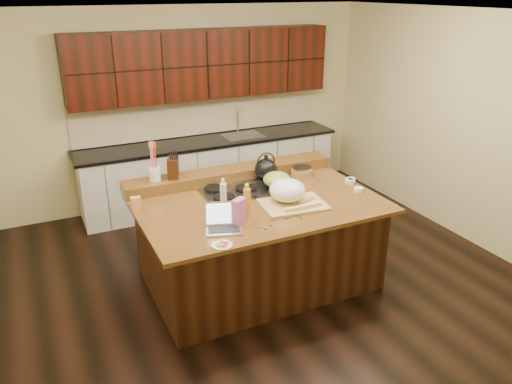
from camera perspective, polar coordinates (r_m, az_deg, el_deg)
name	(u,v)px	position (r m, az deg, el deg)	size (l,w,h in m)	color
room	(258,161)	(4.85, 0.25, 3.62)	(5.52, 5.02, 2.72)	black
island	(258,241)	(5.20, 0.24, -5.65)	(2.40, 1.60, 0.92)	black
back_ledge	(231,174)	(5.57, -2.87, 2.12)	(2.40, 0.30, 0.12)	black
cooktop	(246,189)	(5.25, -1.17, 0.29)	(0.92, 0.52, 0.05)	gray
back_counter	(209,136)	(7.03, -5.45, 6.41)	(3.70, 0.66, 2.40)	silver
kettle	(266,169)	(5.43, 1.14, 2.65)	(0.25, 0.25, 0.22)	black
green_bowl	(277,179)	(5.22, 2.41, 1.44)	(0.29, 0.29, 0.16)	olive
laptop	(223,222)	(4.43, -3.74, -3.47)	(0.39, 0.35, 0.23)	#B7B7BC
oil_bottle	(247,203)	(4.63, -1.04, -1.22)	(0.07, 0.07, 0.27)	orange
vinegar_bottle	(223,196)	(4.82, -3.76, -0.42)	(0.06, 0.06, 0.25)	silver
wooden_tray	(289,194)	(4.91, 3.77, -0.18)	(0.66, 0.53, 0.25)	tan
ramekin_a	(359,190)	(5.33, 11.65, 0.26)	(0.10, 0.10, 0.04)	white
ramekin_b	(351,180)	(5.58, 10.79, 1.34)	(0.10, 0.10, 0.04)	white
ramekin_c	(350,181)	(5.54, 10.66, 1.20)	(0.10, 0.10, 0.04)	white
strainer_bowl	(302,172)	(5.67, 5.24, 2.25)	(0.24, 0.24, 0.09)	#996B3F
kitchen_timer	(320,204)	(4.90, 7.29, -1.32)	(0.08, 0.08, 0.07)	silver
pink_bag	(239,212)	(4.47, -1.96, -2.30)	(0.13, 0.07, 0.25)	#BB5899
candy_plate	(222,245)	(4.17, -3.92, -6.08)	(0.18, 0.18, 0.01)	white
package_box	(136,203)	(4.92, -13.55, -1.28)	(0.09, 0.07, 0.13)	#CE8E48
utensil_crock	(155,174)	(5.28, -11.49, 2.01)	(0.12, 0.12, 0.14)	white
knife_block	(173,168)	(5.32, -9.46, 2.74)	(0.11, 0.18, 0.22)	black
gumdrop_0	(283,214)	(4.72, 3.07, -2.48)	(0.02, 0.02, 0.02)	red
gumdrop_1	(279,214)	(4.70, 2.64, -2.57)	(0.02, 0.02, 0.02)	#198C26
gumdrop_2	(278,216)	(4.66, 2.51, -2.80)	(0.02, 0.02, 0.02)	red
gumdrop_3	(266,229)	(4.43, 1.11, -4.21)	(0.02, 0.02, 0.02)	#198C26
gumdrop_4	(281,215)	(4.70, 2.86, -2.59)	(0.02, 0.02, 0.02)	red
gumdrop_5	(301,217)	(4.66, 5.13, -2.89)	(0.02, 0.02, 0.02)	#198C26
gumdrop_6	(286,218)	(4.63, 3.49, -2.96)	(0.02, 0.02, 0.02)	red
gumdrop_7	(259,227)	(4.45, 0.34, -4.02)	(0.02, 0.02, 0.02)	#198C26
gumdrop_8	(271,225)	(4.49, 1.70, -3.82)	(0.02, 0.02, 0.02)	red
gumdrop_9	(264,228)	(4.44, 0.95, -4.09)	(0.02, 0.02, 0.02)	#198C26
gumdrop_10	(272,221)	(4.58, 1.84, -3.28)	(0.02, 0.02, 0.02)	red
gumdrop_11	(301,218)	(4.63, 5.18, -3.02)	(0.02, 0.02, 0.02)	#198C26
gumdrop_12	(275,216)	(4.66, 2.23, -2.79)	(0.02, 0.02, 0.02)	red
gumdrop_13	(288,217)	(4.64, 3.69, -2.93)	(0.02, 0.02, 0.02)	#198C26
gumdrop_14	(298,215)	(4.69, 4.78, -2.69)	(0.02, 0.02, 0.02)	red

